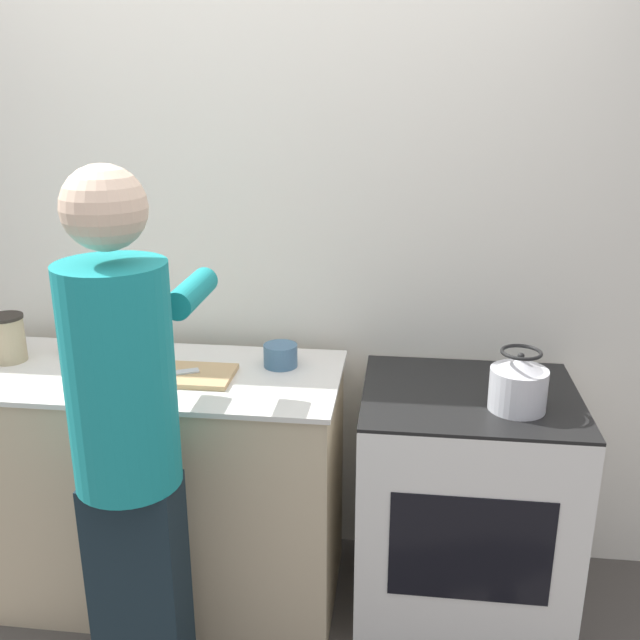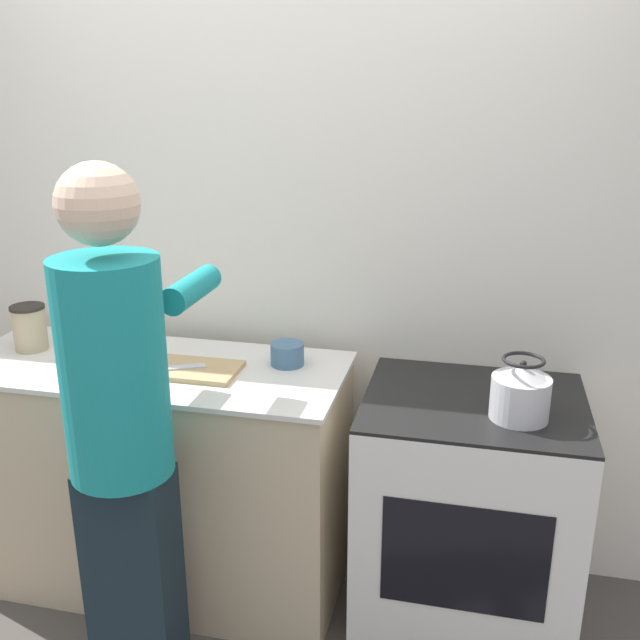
{
  "view_description": "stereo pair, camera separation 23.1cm",
  "coord_description": "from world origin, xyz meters",
  "px_view_note": "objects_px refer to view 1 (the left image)",
  "views": [
    {
      "loc": [
        0.51,
        -1.97,
        1.9
      ],
      "look_at": [
        0.25,
        0.2,
        1.17
      ],
      "focal_mm": 40.0,
      "sensor_mm": 36.0,
      "label": 1
    },
    {
      "loc": [
        0.74,
        -1.93,
        1.9
      ],
      "look_at": [
        0.25,
        0.2,
        1.17
      ],
      "focal_mm": 40.0,
      "sensor_mm": 36.0,
      "label": 2
    }
  ],
  "objects_px": {
    "person": "(127,433)",
    "knife": "(164,374)",
    "oven": "(463,505)",
    "canister_jar": "(7,338)",
    "bowl_prep": "(281,355)",
    "kettle": "(518,385)",
    "cutting_board": "(179,374)"
  },
  "relations": [
    {
      "from": "oven",
      "to": "canister_jar",
      "type": "relative_size",
      "value": 5.02
    },
    {
      "from": "oven",
      "to": "bowl_prep",
      "type": "bearing_deg",
      "value": 172.65
    },
    {
      "from": "kettle",
      "to": "bowl_prep",
      "type": "xyz_separation_m",
      "value": [
        -0.82,
        0.19,
        -0.01
      ]
    },
    {
      "from": "person",
      "to": "knife",
      "type": "xyz_separation_m",
      "value": [
        -0.04,
        0.44,
        -0.0
      ]
    },
    {
      "from": "oven",
      "to": "kettle",
      "type": "height_order",
      "value": "kettle"
    },
    {
      "from": "bowl_prep",
      "to": "person",
      "type": "bearing_deg",
      "value": -118.95
    },
    {
      "from": "bowl_prep",
      "to": "oven",
      "type": "bearing_deg",
      "value": -7.35
    },
    {
      "from": "knife",
      "to": "oven",
      "type": "bearing_deg",
      "value": -20.31
    },
    {
      "from": "person",
      "to": "bowl_prep",
      "type": "height_order",
      "value": "person"
    },
    {
      "from": "oven",
      "to": "canister_jar",
      "type": "height_order",
      "value": "canister_jar"
    },
    {
      "from": "knife",
      "to": "canister_jar",
      "type": "xyz_separation_m",
      "value": [
        -0.63,
        0.11,
        0.07
      ]
    },
    {
      "from": "person",
      "to": "bowl_prep",
      "type": "distance_m",
      "value": 0.7
    },
    {
      "from": "knife",
      "to": "kettle",
      "type": "relative_size",
      "value": 1.07
    },
    {
      "from": "canister_jar",
      "to": "kettle",
      "type": "bearing_deg",
      "value": -3.92
    },
    {
      "from": "knife",
      "to": "bowl_prep",
      "type": "distance_m",
      "value": 0.42
    },
    {
      "from": "kettle",
      "to": "bowl_prep",
      "type": "relative_size",
      "value": 1.66
    },
    {
      "from": "kettle",
      "to": "canister_jar",
      "type": "bearing_deg",
      "value": 176.08
    },
    {
      "from": "person",
      "to": "knife",
      "type": "height_order",
      "value": "person"
    },
    {
      "from": "knife",
      "to": "person",
      "type": "bearing_deg",
      "value": -110.05
    },
    {
      "from": "person",
      "to": "knife",
      "type": "relative_size",
      "value": 7.8
    },
    {
      "from": "person",
      "to": "cutting_board",
      "type": "height_order",
      "value": "person"
    },
    {
      "from": "person",
      "to": "bowl_prep",
      "type": "bearing_deg",
      "value": 61.05
    },
    {
      "from": "oven",
      "to": "canister_jar",
      "type": "xyz_separation_m",
      "value": [
        -1.69,
        0.02,
        0.56
      ]
    },
    {
      "from": "cutting_board",
      "to": "kettle",
      "type": "height_order",
      "value": "kettle"
    },
    {
      "from": "cutting_board",
      "to": "canister_jar",
      "type": "height_order",
      "value": "canister_jar"
    },
    {
      "from": "oven",
      "to": "knife",
      "type": "xyz_separation_m",
      "value": [
        -1.06,
        -0.09,
        0.5
      ]
    },
    {
      "from": "cutting_board",
      "to": "knife",
      "type": "xyz_separation_m",
      "value": [
        -0.04,
        -0.03,
        0.01
      ]
    },
    {
      "from": "knife",
      "to": "canister_jar",
      "type": "bearing_deg",
      "value": 145.38
    },
    {
      "from": "cutting_board",
      "to": "kettle",
      "type": "relative_size",
      "value": 1.87
    },
    {
      "from": "kettle",
      "to": "knife",
      "type": "bearing_deg",
      "value": 179.09
    },
    {
      "from": "oven",
      "to": "bowl_prep",
      "type": "distance_m",
      "value": 0.86
    },
    {
      "from": "bowl_prep",
      "to": "cutting_board",
      "type": "bearing_deg",
      "value": -156.8
    }
  ]
}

